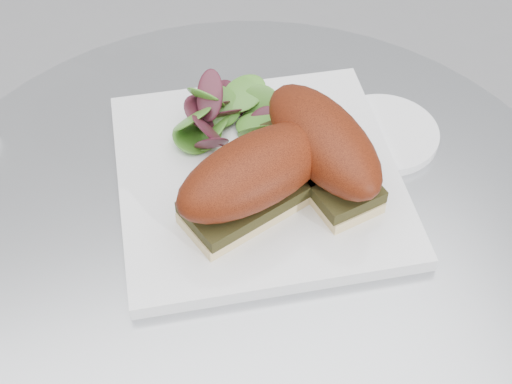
{
  "coord_description": "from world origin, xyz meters",
  "views": [
    {
      "loc": [
        -0.13,
        -0.41,
        1.28
      ],
      "look_at": [
        0.01,
        0.02,
        0.77
      ],
      "focal_mm": 50.0,
      "sensor_mm": 36.0,
      "label": 1
    }
  ],
  "objects_px": {
    "saucer": "(384,134)",
    "sandwich_left": "(256,177)",
    "plate": "(258,177)",
    "sandwich_right": "(323,146)"
  },
  "relations": [
    {
      "from": "sandwich_left",
      "to": "sandwich_right",
      "type": "distance_m",
      "value": 0.08
    },
    {
      "from": "sandwich_left",
      "to": "sandwich_right",
      "type": "bearing_deg",
      "value": -4.31
    },
    {
      "from": "plate",
      "to": "saucer",
      "type": "bearing_deg",
      "value": 6.79
    },
    {
      "from": "plate",
      "to": "sandwich_right",
      "type": "xyz_separation_m",
      "value": [
        0.06,
        -0.03,
        0.05
      ]
    },
    {
      "from": "plate",
      "to": "saucer",
      "type": "distance_m",
      "value": 0.15
    },
    {
      "from": "plate",
      "to": "sandwich_left",
      "type": "relative_size",
      "value": 1.53
    },
    {
      "from": "sandwich_left",
      "to": "saucer",
      "type": "xyz_separation_m",
      "value": [
        0.17,
        0.06,
        -0.05
      ]
    },
    {
      "from": "sandwich_right",
      "to": "saucer",
      "type": "distance_m",
      "value": 0.12
    },
    {
      "from": "saucer",
      "to": "sandwich_left",
      "type": "bearing_deg",
      "value": -159.99
    },
    {
      "from": "plate",
      "to": "saucer",
      "type": "relative_size",
      "value": 2.36
    }
  ]
}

